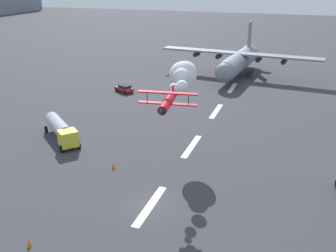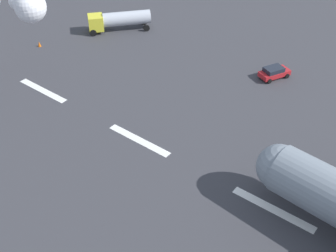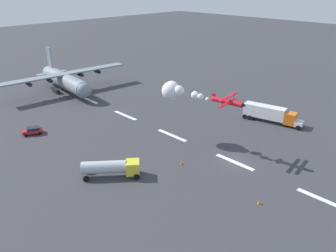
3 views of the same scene
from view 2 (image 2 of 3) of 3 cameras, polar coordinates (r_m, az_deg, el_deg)
The scene contains 7 objects.
runway_stripe_5 at distance 56.82m, azimuth -16.03°, elevation 4.49°, with size 8.00×0.90×0.01m, color white.
runway_stripe_6 at distance 46.92m, azimuth -3.79°, elevation -1.85°, with size 8.00×0.90×0.01m, color white.
runway_stripe_7 at distance 40.94m, azimuth 13.57°, elevation -10.52°, with size 8.00×0.90×0.01m, color white.
stunt_biplane_red at distance 54.14m, azimuth -18.70°, elevation 14.89°, with size 17.29×6.92×3.63m.
fuel_tanker_truck at distance 69.29m, azimuth -6.49°, elevation 13.65°, with size 8.02×8.80×2.90m.
airport_staff_sedan at distance 58.46m, azimuth 13.71°, elevation 6.85°, with size 3.35×4.40×1.52m.
traffic_cone_far at distance 67.27m, azimuth -16.47°, elevation 10.23°, with size 0.44×0.44×0.75m, color orange.
Camera 2 is at (56.20, -26.57, 29.94)m, focal length 46.64 mm.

